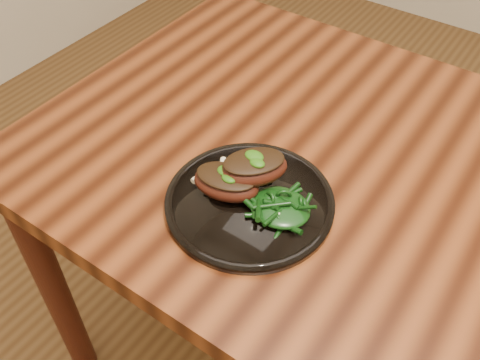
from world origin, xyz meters
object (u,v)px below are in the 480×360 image
object	(u,v)px
desk	(471,257)
greens_heap	(280,205)
lamb_chop_front	(226,182)
plate	(250,202)

from	to	relation	value
desk	greens_heap	size ratio (longest dim) A/B	16.61
greens_heap	lamb_chop_front	bearing A→B (deg)	-171.14
desk	lamb_chop_front	xyz separation A→B (m)	(-0.36, -0.19, 0.12)
plate	greens_heap	bearing A→B (deg)	5.19
plate	lamb_chop_front	xyz separation A→B (m)	(-0.04, -0.01, 0.03)
desk	lamb_chop_front	world-z (taller)	lamb_chop_front
desk	plate	size ratio (longest dim) A/B	5.98
desk	lamb_chop_front	size ratio (longest dim) A/B	13.39
plate	greens_heap	world-z (taller)	greens_heap
plate	desk	bearing A→B (deg)	28.66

